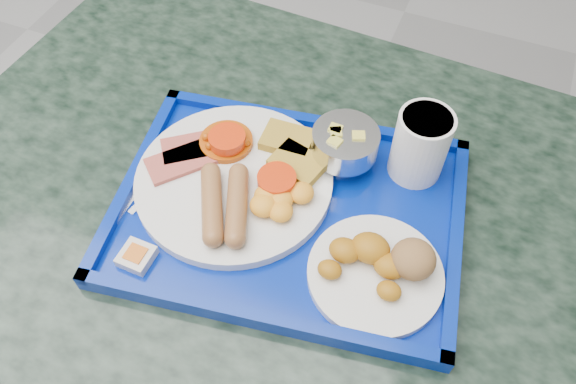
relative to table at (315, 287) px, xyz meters
The scene contains 9 objects.
table is the anchor object (origin of this frame).
tray 0.21m from the table, behind, with size 0.51×0.41×0.03m.
main_plate 0.26m from the table, behind, with size 0.27×0.27×0.04m.
bread_plate 0.25m from the table, 27.94° to the right, with size 0.17×0.17×0.06m.
fruit_bowl 0.27m from the table, 92.69° to the left, with size 0.09×0.09×0.07m.
juice_cup 0.31m from the table, 54.03° to the left, with size 0.08×0.08×0.11m.
spoon 0.32m from the table, behind, with size 0.05×0.15×0.01m.
knife 0.33m from the table, behind, with size 0.01×0.18×0.00m, color silver.
jam_packet 0.33m from the table, 142.70° to the right, with size 0.04×0.04×0.02m.
Camera 1 is at (0.96, 0.06, 1.40)m, focal length 35.00 mm.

